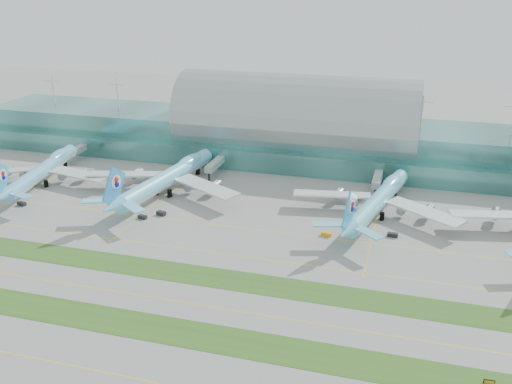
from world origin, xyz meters
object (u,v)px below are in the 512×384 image
(airliner_b, at_px, (168,177))
(airliner_c, at_px, (379,199))
(terminal, at_px, (296,132))
(taxiway_sign_east, at_px, (489,382))
(airliner_a, at_px, (43,170))

(airliner_b, distance_m, airliner_c, 89.49)
(terminal, height_order, airliner_c, terminal)
(airliner_c, height_order, taxiway_sign_east, airliner_c)
(airliner_a, distance_m, taxiway_sign_east, 202.61)
(taxiway_sign_east, bearing_deg, airliner_b, 139.23)
(airliner_b, xyz_separation_m, airliner_c, (89.49, 0.08, -0.52))
(airliner_a, height_order, airliner_b, airliner_b)
(airliner_a, bearing_deg, airliner_b, -5.09)
(airliner_c, bearing_deg, airliner_b, -167.15)
(terminal, distance_m, taxiway_sign_east, 175.58)
(airliner_a, distance_m, airliner_c, 148.82)
(airliner_a, distance_m, airliner_b, 59.46)
(airliner_b, bearing_deg, taxiway_sign_east, -29.85)
(terminal, relative_size, taxiway_sign_east, 131.82)
(terminal, distance_m, airliner_b, 75.55)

